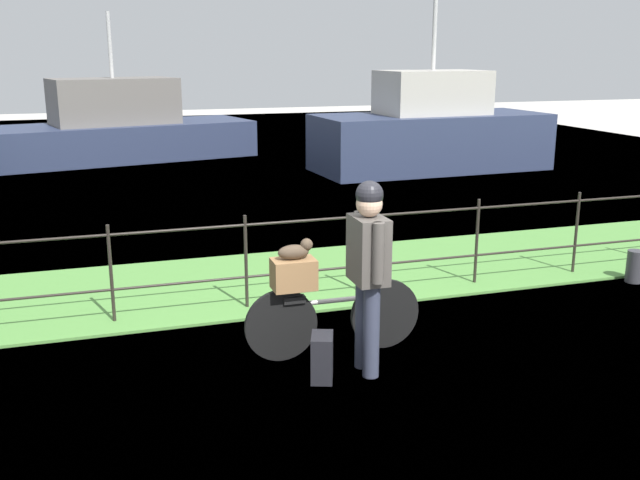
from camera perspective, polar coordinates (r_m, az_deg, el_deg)
name	(u,v)px	position (r m, az deg, el deg)	size (l,w,h in m)	color
ground_plane	(385,386)	(6.16, 5.12, -11.41)	(60.00, 60.00, 0.00)	beige
grass_strip	(288,279)	(8.82, -2.55, -3.08)	(27.00, 2.40, 0.03)	#569342
harbor_water	(188,170)	(17.23, -10.37, 5.42)	(30.00, 30.00, 0.00)	#60849E
iron_fence	(308,251)	(7.86, -0.94, -0.85)	(18.04, 0.04, 1.04)	#28231E
bicycle_main	(332,318)	(6.61, 0.98, -6.15)	(1.66, 0.16, 0.66)	black
wooden_crate	(294,274)	(6.37, -2.10, -2.70)	(0.38, 0.25, 0.27)	olive
terrier_dog	(296,251)	(6.31, -1.90, -0.84)	(0.32, 0.14, 0.18)	#4C3D2D
cyclist_person	(368,261)	(6.05, 3.83, -1.65)	(0.27, 0.54, 1.68)	#383D51
backpack_on_paving	(322,357)	(6.17, 0.16, -9.25)	(0.28, 0.18, 0.40)	black
mooring_bollard	(635,266)	(9.47, 23.60, -1.92)	(0.20, 0.20, 0.39)	#38383D
moored_boat_near	(431,133)	(17.20, 8.73, 8.38)	(5.52, 2.43, 3.88)	#2D3856
moored_boat_mid	(116,131)	(19.32, -15.81, 8.31)	(7.19, 3.74, 3.65)	#2D3856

